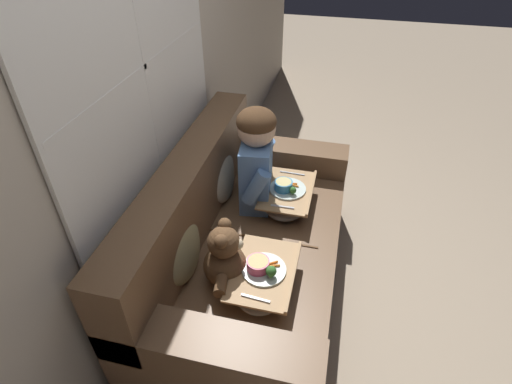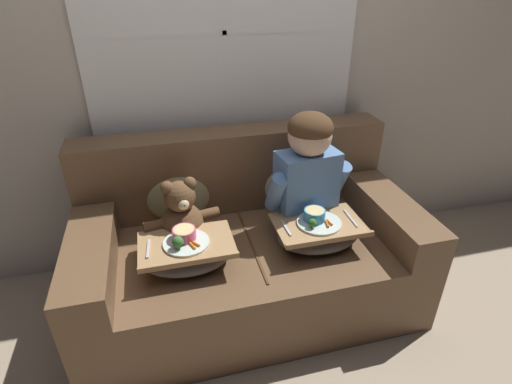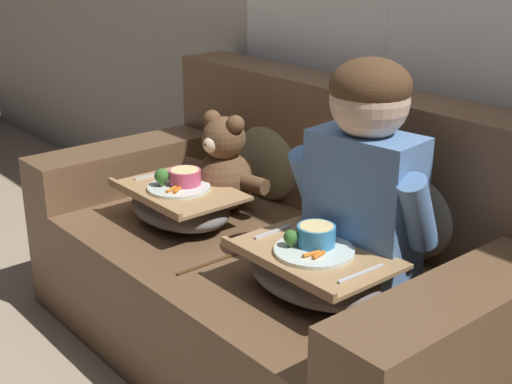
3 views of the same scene
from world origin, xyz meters
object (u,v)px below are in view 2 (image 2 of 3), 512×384
Objects in this scene: throw_pillow_behind_teddy at (177,190)px; child_figure at (308,166)px; throw_pillow_behind_child at (292,176)px; lap_tray_child at (318,232)px; teddy_bear at (182,216)px; couch at (246,247)px; lap_tray_teddy at (187,253)px.

child_figure is (0.70, -0.24, 0.18)m from throw_pillow_behind_teddy.
throw_pillow_behind_child is 0.88× the size of lap_tray_child.
throw_pillow_behind_child is 0.74m from teddy_bear.
couch is 4.42× the size of throw_pillow_behind_child.
lap_tray_child is (-0.00, -0.45, -0.12)m from throw_pillow_behind_child.
throw_pillow_behind_teddy is 0.46m from lap_tray_teddy.
lap_tray_child is (-0.00, -0.21, -0.30)m from child_figure.
throw_pillow_behind_child is at bearing 90.04° from child_figure.
teddy_bear is (0.00, -0.24, -0.03)m from throw_pillow_behind_teddy.
throw_pillow_behind_child reaches higher than lap_tray_child.
throw_pillow_behind_child is 1.01× the size of teddy_bear.
lap_tray_teddy is at bearing -149.02° from couch.
lap_tray_teddy is (-0.35, -0.21, 0.18)m from couch.
couch is at bearing 179.31° from child_figure.
child_figure reaches higher than lap_tray_child.
child_figure reaches higher than teddy_bear.
throw_pillow_behind_child is 0.30m from child_figure.
lap_tray_teddy is (-0.00, -0.20, -0.09)m from teddy_bear.
throw_pillow_behind_child is 0.84m from lap_tray_teddy.
couch is 0.44m from teddy_bear.
lap_tray_child is at bearing -32.61° from throw_pillow_behind_teddy.
lap_tray_teddy is at bearing -90.41° from teddy_bear.
lap_tray_teddy is at bearing -147.45° from throw_pillow_behind_child.
throw_pillow_behind_teddy is (-0.70, 0.00, 0.00)m from throw_pillow_behind_child.
lap_tray_child is at bearing -90.13° from throw_pillow_behind_child.
couch is at bearing -145.93° from throw_pillow_behind_child.
lap_tray_child is at bearing -16.16° from teddy_bear.
throw_pillow_behind_child reaches higher than throw_pillow_behind_teddy.
throw_pillow_behind_teddy is 0.88× the size of lap_tray_child.
throw_pillow_behind_teddy is at bearing 145.93° from couch.
throw_pillow_behind_child is 0.70m from throw_pillow_behind_teddy.
teddy_bear is 0.88× the size of lap_tray_child.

